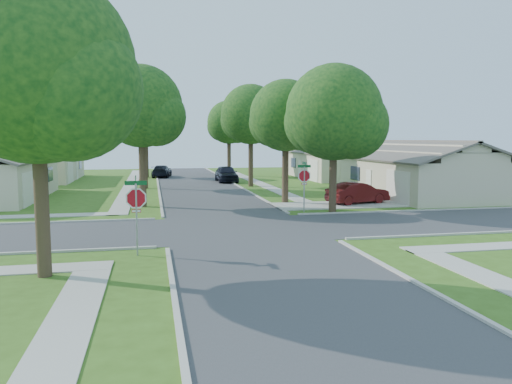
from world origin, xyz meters
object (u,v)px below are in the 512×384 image
object	(u,v)px
tree_w_near	(142,110)
stop_sign_ne	(304,178)
tree_e_near	(286,119)
car_driveway	(358,193)
tree_w_far	(146,128)
tree_e_mid	(251,117)
house_ne_near	(422,176)
car_curb_west	(162,171)
tree_w_mid	(144,114)
tree_ne_corner	(335,117)
tree_sw_corner	(38,75)
house_ne_far	(336,164)
stop_sign_sw	(136,202)
house_nw_far	(35,166)
tree_e_far	(229,124)
car_curb_east	(226,174)

from	to	relation	value
tree_w_near	stop_sign_ne	bearing A→B (deg)	-24.74
tree_e_near	car_driveway	distance (m)	6.88
tree_e_near	tree_w_far	distance (m)	26.71
tree_e_mid	house_ne_near	size ratio (longest dim) A/B	0.68
tree_w_far	car_curb_west	size ratio (longest dim) A/B	1.71
tree_w_mid	tree_ne_corner	world-z (taller)	tree_w_mid
tree_e_near	tree_w_near	xyz separation A→B (m)	(-9.40, 0.00, 0.47)
tree_sw_corner	house_ne_far	bearing A→B (deg)	56.94
tree_w_far	tree_e_mid	bearing A→B (deg)	-54.10
stop_sign_sw	tree_w_far	size ratio (longest dim) A/B	0.37
house_ne_far	stop_sign_ne	bearing A→B (deg)	-114.93
house_ne_far	tree_ne_corner	bearing A→B (deg)	-111.23
stop_sign_ne	tree_ne_corner	world-z (taller)	tree_ne_corner
tree_w_near	tree_w_mid	xyz separation A→B (m)	(0.00, 12.00, 0.37)
tree_e_mid	house_ne_far	xyz separation A→B (m)	(11.23, 7.99, -4.74)
stop_sign_sw	house_ne_near	size ratio (longest dim) A/B	0.22
stop_sign_ne	tree_sw_corner	world-z (taller)	tree_sw_corner
tree_w_near	house_ne_near	xyz separation A→B (m)	(20.64, 1.99, -4.60)
stop_sign_sw	car_driveway	distance (m)	18.70
house_nw_far	stop_sign_ne	bearing A→B (deg)	-52.84
stop_sign_sw	tree_e_far	distance (m)	40.04
tree_sw_corner	stop_sign_sw	bearing A→B (deg)	39.97
stop_sign_sw	tree_w_mid	bearing A→B (deg)	89.87
car_driveway	house_nw_far	bearing A→B (deg)	29.92
car_curb_west	tree_e_far	bearing A→B (deg)	-169.63
stop_sign_sw	car_driveway	bearing A→B (deg)	41.15
tree_ne_corner	car_driveway	bearing A→B (deg)	48.43
house_ne_far	car_curb_west	world-z (taller)	house_ne_far
tree_w_far	car_curb_west	distance (m)	5.10
tree_e_mid	house_nw_far	distance (m)	23.95
tree_w_near	tree_w_mid	world-z (taller)	tree_w_mid
car_driveway	tree_e_far	bearing A→B (deg)	-6.28
house_ne_near	tree_e_far	bearing A→B (deg)	116.03
stop_sign_sw	tree_e_mid	distance (m)	27.71
tree_e_mid	car_curb_west	world-z (taller)	tree_e_mid
tree_w_mid	house_ne_near	world-z (taller)	tree_w_mid
tree_ne_corner	tree_sw_corner	bearing A→B (deg)	-140.93
stop_sign_sw	tree_ne_corner	size ratio (longest dim) A/B	0.34
tree_ne_corner	tree_w_far	bearing A→B (deg)	110.28
stop_sign_ne	tree_w_mid	bearing A→B (deg)	119.80
tree_w_near	tree_w_far	world-z (taller)	tree_w_near
tree_e_mid	car_curb_west	distance (m)	15.87
stop_sign_sw	car_curb_west	size ratio (longest dim) A/B	0.63
tree_w_far	car_curb_east	size ratio (longest dim) A/B	1.66
tree_w_near	tree_e_near	bearing A→B (deg)	-0.00
tree_e_far	house_nw_far	size ratio (longest dim) A/B	0.64
tree_sw_corner	car_driveway	bearing A→B (deg)	40.96
car_curb_east	tree_e_near	bearing A→B (deg)	-84.78
house_ne_far	house_ne_near	bearing A→B (deg)	-90.00
tree_e_mid	house_ne_near	world-z (taller)	tree_e_mid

